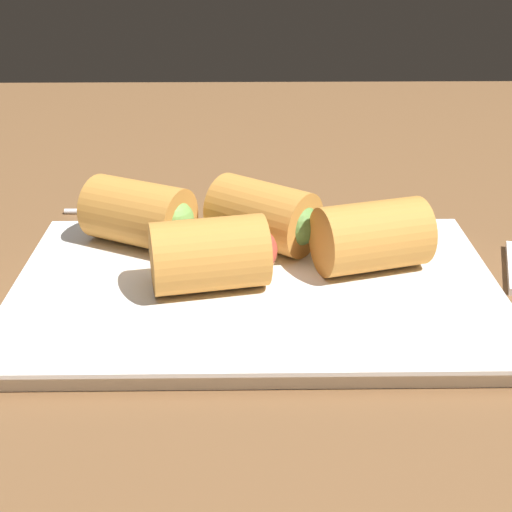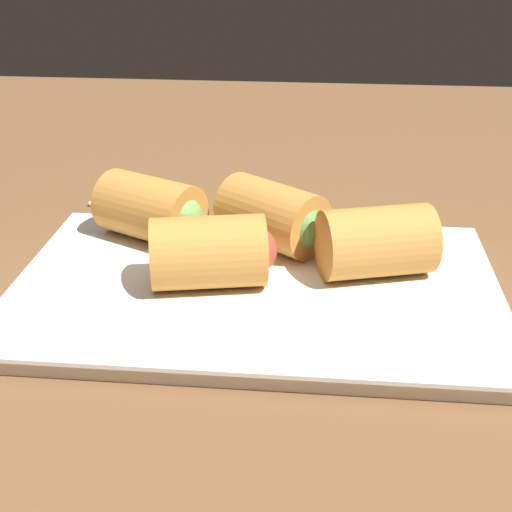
{
  "view_description": "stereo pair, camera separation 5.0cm",
  "coord_description": "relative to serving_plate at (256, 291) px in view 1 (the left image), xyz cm",
  "views": [
    {
      "loc": [
        -0.92,
        47.13,
        27.57
      ],
      "look_at": [
        -1.58,
        2.1,
        5.54
      ],
      "focal_mm": 50.0,
      "sensor_mm": 36.0,
      "label": 1
    },
    {
      "loc": [
        -5.93,
        46.92,
        27.57
      ],
      "look_at": [
        -1.58,
        2.1,
        5.54
      ],
      "focal_mm": 50.0,
      "sensor_mm": 36.0,
      "label": 2
    }
  ],
  "objects": [
    {
      "name": "serving_plate",
      "position": [
        0.0,
        0.0,
        0.0
      ],
      "size": [
        34.57,
        22.4,
        1.5
      ],
      "color": "white",
      "rests_on": "table_surface"
    },
    {
      "name": "roll_front_left",
      "position": [
        2.79,
        0.67,
        3.29
      ],
      "size": [
        9.17,
        6.58,
        5.1
      ],
      "color": "#C68438",
      "rests_on": "serving_plate"
    },
    {
      "name": "spoon",
      "position": [
        4.27,
        -16.14,
        -0.25
      ],
      "size": [
        17.12,
        2.66,
        1.16
      ],
      "color": "silver",
      "rests_on": "table_surface"
    },
    {
      "name": "roll_back_left",
      "position": [
        -8.92,
        -2.42,
        3.29
      ],
      "size": [
        9.23,
        7.11,
        5.1
      ],
      "color": "#C68438",
      "rests_on": "serving_plate"
    },
    {
      "name": "roll_back_right",
      "position": [
        8.72,
        -6.5,
        3.29
      ],
      "size": [
        9.36,
        8.11,
        5.1
      ],
      "color": "#C68438",
      "rests_on": "serving_plate"
    },
    {
      "name": "table_surface",
      "position": [
        1.58,
        -2.1,
        -1.76
      ],
      "size": [
        180.0,
        140.0,
        2.0
      ],
      "color": "brown",
      "rests_on": "ground"
    },
    {
      "name": "roll_front_right",
      "position": [
        -1.02,
        -6.01,
        3.29
      ],
      "size": [
        9.39,
        8.81,
        5.1
      ],
      "color": "#C68438",
      "rests_on": "serving_plate"
    }
  ]
}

